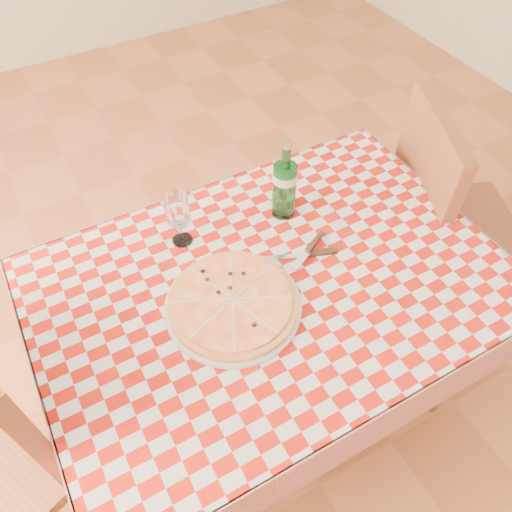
{
  "coord_description": "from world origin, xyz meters",
  "views": [
    {
      "loc": [
        -0.44,
        -0.71,
        1.87
      ],
      "look_at": [
        -0.02,
        0.06,
        0.82
      ],
      "focal_mm": 35.0,
      "sensor_mm": 36.0,
      "label": 1
    }
  ],
  "objects": [
    {
      "name": "dining_table",
      "position": [
        0.0,
        0.0,
        0.66
      ],
      "size": [
        1.2,
        0.8,
        0.75
      ],
      "color": "brown",
      "rests_on": "ground"
    },
    {
      "name": "tablecloth",
      "position": [
        0.0,
        0.0,
        0.75
      ],
      "size": [
        1.3,
        0.9,
        0.01
      ],
      "primitive_type": "cube",
      "color": "#961209",
      "rests_on": "dining_table"
    },
    {
      "name": "chair_near",
      "position": [
        0.77,
        0.09,
        0.56
      ],
      "size": [
        0.58,
        0.58,
        0.99
      ],
      "rotation": [
        0.0,
        0.0,
        -0.41
      ],
      "color": "brown",
      "rests_on": "ground"
    },
    {
      "name": "pizza_plate",
      "position": [
        -0.14,
        -0.02,
        0.78
      ],
      "size": [
        0.47,
        0.47,
        0.05
      ],
      "primitive_type": null,
      "rotation": [
        0.0,
        0.0,
        0.34
      ],
      "color": "#BC7D3E",
      "rests_on": "tablecloth"
    },
    {
      "name": "water_bottle",
      "position": [
        0.16,
        0.22,
        0.89
      ],
      "size": [
        0.08,
        0.08,
        0.27
      ],
      "primitive_type": null,
      "rotation": [
        0.0,
        0.0,
        -0.09
      ],
      "color": "#1A6828",
      "rests_on": "tablecloth"
    },
    {
      "name": "wine_glass",
      "position": [
        -0.16,
        0.26,
        0.85
      ],
      "size": [
        0.08,
        0.08,
        0.17
      ],
      "primitive_type": null,
      "rotation": [
        0.0,
        0.0,
        0.15
      ],
      "color": "silver",
      "rests_on": "tablecloth"
    },
    {
      "name": "cutlery",
      "position": [
        0.14,
        0.04,
        0.77
      ],
      "size": [
        0.25,
        0.21,
        0.02
      ],
      "primitive_type": null,
      "rotation": [
        0.0,
        0.0,
        0.11
      ],
      "color": "silver",
      "rests_on": "tablecloth"
    }
  ]
}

